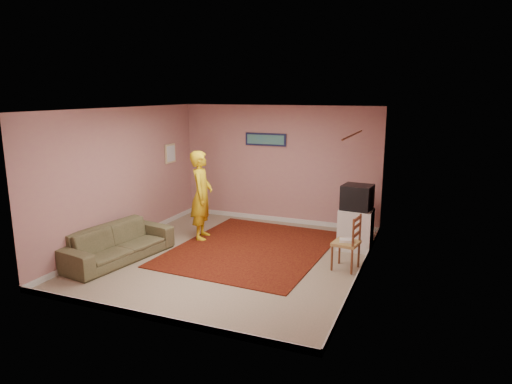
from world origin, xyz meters
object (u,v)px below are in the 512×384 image
at_px(crt_tv, 357,197).
at_px(tv_cabinet, 356,229).
at_px(chair_b, 346,236).
at_px(person, 202,195).
at_px(chair_a, 360,212).
at_px(sofa, 118,243).

bearing_deg(crt_tv, tv_cabinet, -0.00).
distance_m(crt_tv, chair_b, 1.16).
bearing_deg(crt_tv, person, -163.94).
height_order(chair_a, chair_b, chair_a).
height_order(chair_b, person, person).
relative_size(chair_b, person, 0.28).
bearing_deg(crt_tv, chair_a, 98.25).
distance_m(tv_cabinet, crt_tv, 0.61).
relative_size(chair_a, sofa, 0.26).
distance_m(tv_cabinet, sofa, 4.31).
bearing_deg(person, chair_b, -117.41).
bearing_deg(chair_a, person, -140.59).
bearing_deg(chair_a, crt_tv, -68.80).
bearing_deg(sofa, person, -16.44).
relative_size(tv_cabinet, person, 0.43).
distance_m(tv_cabinet, chair_b, 1.09).
bearing_deg(tv_cabinet, chair_b, -88.67).
bearing_deg(person, sofa, 137.01).
relative_size(crt_tv, chair_b, 1.16).
xyz_separation_m(crt_tv, sofa, (-3.74, -2.13, -0.69)).
relative_size(crt_tv, person, 0.33).
distance_m(chair_a, sofa, 4.61).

